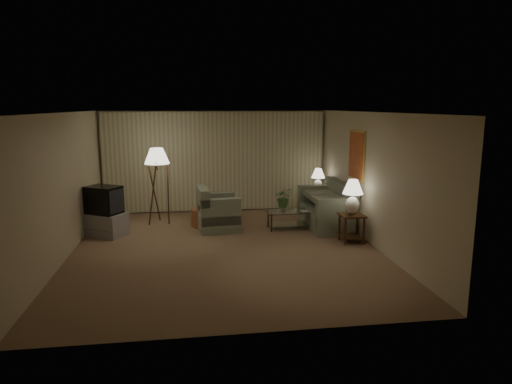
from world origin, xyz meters
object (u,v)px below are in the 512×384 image
table_lamp_near (353,194)px  floor_lamp (158,184)px  armchair (218,213)px  ottoman (204,217)px  sofa (326,209)px  coffee_table (290,217)px  side_table_far (318,199)px  vase (284,208)px  crt_tv (104,200)px  tv_cabinet (105,224)px  table_lamp_far (318,178)px  side_table_near (352,223)px

table_lamp_near → floor_lamp: 4.63m
armchair → ottoman: size_ratio=1.79×
sofa → coffee_table: bearing=-83.7°
side_table_far → ottoman: bearing=-164.5°
coffee_table → ottoman: 2.04m
side_table_far → vase: side_table_far is taller
floor_lamp → crt_tv: bearing=-140.6°
sofa → vase: bearing=-84.6°
tv_cabinet → ottoman: size_ratio=1.66×
armchair → vase: bearing=-100.5°
table_lamp_far → vase: table_lamp_far is taller
floor_lamp → ottoman: bearing=-20.4°
sofa → floor_lamp: floor_lamp is taller
side_table_far → table_lamp_near: table_lamp_near is taller
side_table_far → sofa: bearing=-96.8°
tv_cabinet → armchair: bearing=34.1°
table_lamp_near → side_table_near: bearing=178.2°
sofa → table_lamp_far: (0.15, 1.25, 0.55)m
coffee_table → table_lamp_far: bearing=52.3°
vase → side_table_far: bearing=48.5°
side_table_near → floor_lamp: bearing=152.1°
tv_cabinet → vase: (4.01, -0.01, 0.23)m
side_table_near → ottoman: side_table_near is taller
ottoman → coffee_table: bearing=-14.7°
armchair → crt_tv: 2.53m
vase → table_lamp_near: bearing=-46.3°
side_table_far → ottoman: size_ratio=0.95×
table_lamp_near → sofa: bearing=96.3°
coffee_table → ottoman: size_ratio=1.72×
side_table_near → table_lamp_near: table_lamp_near is taller
armchair → crt_tv: bearing=86.7°
armchair → ottoman: bearing=32.4°
tv_cabinet → crt_tv: crt_tv is taller
crt_tv → ottoman: size_ratio=1.37×
side_table_far → table_lamp_near: (0.00, -2.60, 0.64)m
armchair → vase: armchair is taller
table_lamp_near → ottoman: 3.59m
side_table_far → table_lamp_near: 2.68m
ottoman → floor_lamp: bearing=159.6°
coffee_table → ottoman: (-1.97, 0.52, -0.07)m
armchair → table_lamp_near: bearing=-122.8°
table_lamp_near → tv_cabinet: size_ratio=0.70×
coffee_table → floor_lamp: 3.26m
tv_cabinet → side_table_far: bearing=46.0°
sofa → vase: (-1.04, -0.10, 0.07)m
crt_tv → side_table_near: bearing=17.9°
table_lamp_near → vase: bearing=133.7°
side_table_far → tv_cabinet: 5.37m
side_table_far → floor_lamp: size_ratio=0.33×
table_lamp_far → coffee_table: (-1.04, -1.35, -0.68)m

